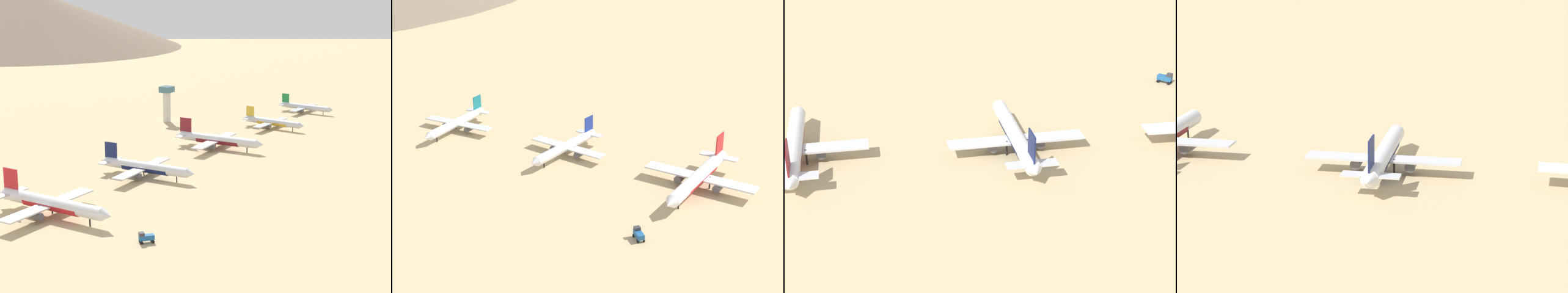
% 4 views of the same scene
% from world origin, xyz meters
% --- Properties ---
extents(ground_plane, '(2187.26, 2187.26, 0.00)m').
position_xyz_m(ground_plane, '(0.00, 0.00, 0.00)').
color(ground_plane, tan).
extents(parked_jet_3, '(49.62, 40.28, 14.31)m').
position_xyz_m(parked_jet_3, '(-3.81, -0.11, 4.76)').
color(parked_jet_3, silver).
rests_on(parked_jet_3, ground).
extents(parked_jet_4, '(51.49, 41.79, 14.86)m').
position_xyz_m(parked_jet_4, '(-1.33, 63.13, 4.94)').
color(parked_jet_4, silver).
rests_on(parked_jet_4, ground).
extents(service_truck, '(5.36, 5.52, 3.90)m').
position_xyz_m(service_truck, '(41.33, -64.93, 2.08)').
color(service_truck, '#1E5999').
rests_on(service_truck, ground).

